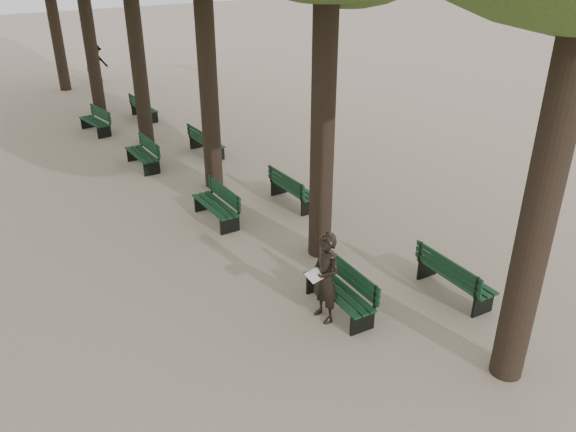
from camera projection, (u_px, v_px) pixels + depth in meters
ground at (358, 343)px, 10.10m from camera, size 120.00×120.00×0.00m
bench_left_0 at (339, 299)px, 10.90m from camera, size 0.77×1.85×0.92m
bench_left_1 at (216, 211)px, 14.45m from camera, size 0.69×1.83×0.92m
bench_left_2 at (143, 159)px, 17.94m from camera, size 0.66×1.83×0.92m
bench_left_3 at (95, 126)px, 21.24m from camera, size 0.70×1.84×0.92m
bench_right_0 at (454, 283)px, 11.40m from camera, size 0.77×1.85×0.92m
bench_right_1 at (294, 195)px, 15.42m from camera, size 0.69×1.83×0.92m
bench_right_2 at (207, 147)px, 19.07m from camera, size 0.64×1.82×0.92m
bench_right_3 at (144, 112)px, 22.96m from camera, size 0.63×1.82×0.92m
man_with_map at (325, 278)px, 10.39m from camera, size 0.62×0.73×1.81m
pedestrian_c at (207, 59)px, 30.75m from camera, size 0.93×0.79×1.56m
pedestrian_b at (97, 63)px, 29.01m from camera, size 1.24×0.57×1.86m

